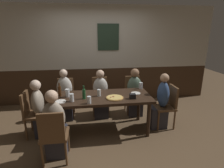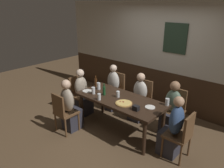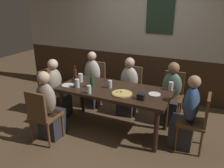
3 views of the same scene
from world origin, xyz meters
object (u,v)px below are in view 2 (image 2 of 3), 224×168
chair_right_far (175,107)px  pizza (124,103)px  plate_white_small (150,107)px  condiment_caddy (136,108)px  pint_glass_stout (118,94)px  plate_white_large (87,91)px  highball_clear (99,97)px  tumbler_short (93,91)px  beer_bottle_brown (96,82)px  chair_head_west (78,92)px  chair_left_near (63,111)px  beer_bottle_green (104,91)px  dining_table (120,102)px  chair_head_east (182,134)px  chair_mid_far (143,97)px  person_head_east (173,131)px  person_left_near (70,109)px  person_left_far (112,91)px  beer_glass_half (167,102)px  tumbler_water (99,86)px  person_mid_far (139,100)px  person_right_far (171,111)px  person_head_west (83,95)px  chair_left_far (116,88)px

chair_right_far → pizza: (-0.61, -0.97, 0.26)m
plate_white_small → condiment_caddy: bearing=-117.3°
pint_glass_stout → plate_white_large: size_ratio=0.64×
highball_clear → condiment_caddy: size_ratio=1.19×
tumbler_short → beer_bottle_brown: 0.40m
pizza → chair_head_west: bearing=174.7°
chair_left_near → beer_bottle_green: 0.93m
dining_table → beer_bottle_green: size_ratio=7.26×
chair_head_east → beer_bottle_green: bearing=-176.9°
beer_bottle_brown → plate_white_small: (1.49, -0.06, -0.10)m
chair_head_west → chair_mid_far: size_ratio=1.00×
tumbler_short → beer_bottle_brown: size_ratio=0.55×
person_head_east → pint_glass_stout: person_head_east is taller
person_left_near → beer_bottle_green: 0.81m
person_left_far → pint_glass_stout: 1.03m
chair_head_east → chair_right_far: size_ratio=1.00×
chair_head_east → person_left_near: (-2.15, -0.66, -0.02)m
tumbler_short → pint_glass_stout: 0.54m
beer_glass_half → plate_white_small: 0.35m
person_left_near → tumbler_water: (0.14, 0.72, 0.33)m
beer_bottle_green → chair_head_east: bearing=3.1°
chair_head_east → pint_glass_stout: bearing=179.2°
person_left_far → beer_bottle_green: 0.95m
dining_table → pint_glass_stout: (-0.08, 0.02, 0.14)m
chair_right_far → condiment_caddy: chair_right_far is taller
chair_left_near → chair_head_east: (2.15, 0.83, 0.00)m
plate_white_small → condiment_caddy: 0.30m
person_head_east → pizza: 1.02m
person_head_east → person_mid_far: bearing=150.5°
chair_left_near → plate_white_large: (0.03, 0.64, 0.25)m
chair_left_near → person_right_far: size_ratio=0.79×
condiment_caddy → beer_glass_half: bearing=59.8°
person_head_west → condiment_caddy: bearing=-6.8°
chair_head_west → chair_right_far: same height
pint_glass_stout → person_mid_far: bearing=83.1°
person_left_near → condiment_caddy: bearing=19.0°
chair_left_far → person_left_far: size_ratio=0.77×
highball_clear → beer_glass_half: (1.12, 0.68, 0.00)m
tumbler_water → pizza: bearing=-12.8°
chair_head_west → plate_white_small: 2.02m
chair_head_east → person_left_far: bearing=162.8°
tumbler_water → plate_white_large: bearing=-113.1°
pizza → plate_white_small: pizza is taller
chair_left_near → person_right_far: bearing=42.6°
chair_head_east → beer_bottle_brown: beer_bottle_brown is taller
beer_glass_half → person_left_far: bearing=169.3°
beer_bottle_green → pint_glass_stout: bearing=21.3°
chair_head_west → condiment_caddy: size_ratio=8.00×
dining_table → person_left_near: person_left_near is taller
chair_head_east → highball_clear: bearing=-168.4°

